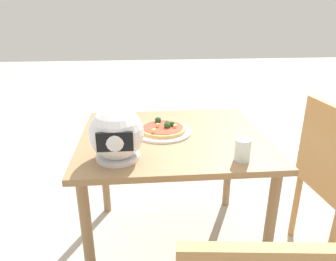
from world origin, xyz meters
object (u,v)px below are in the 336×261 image
object	(u,v)px
pizza	(163,128)
motorcycle_helmet	(117,135)
drinking_glass	(243,150)
chair_side	(335,176)
dining_table	(173,151)

from	to	relation	value
pizza	motorcycle_helmet	xyz separation A→B (m)	(0.22, 0.29, 0.09)
drinking_glass	chair_side	size ratio (longest dim) A/B	0.11
pizza	motorcycle_helmet	bearing A→B (deg)	52.47
drinking_glass	dining_table	bearing A→B (deg)	-48.81
motorcycle_helmet	chair_side	size ratio (longest dim) A/B	0.27
drinking_glass	chair_side	xyz separation A→B (m)	(-0.57, -0.15, -0.25)
chair_side	pizza	bearing A→B (deg)	-12.96
drinking_glass	chair_side	distance (m)	0.64
dining_table	pizza	bearing A→B (deg)	-43.91
dining_table	chair_side	bearing A→B (deg)	169.44
chair_side	motorcycle_helmet	bearing A→B (deg)	4.37
pizza	chair_side	size ratio (longest dim) A/B	0.27
pizza	chair_side	world-z (taller)	chair_side
drinking_glass	chair_side	world-z (taller)	chair_side
dining_table	motorcycle_helmet	xyz separation A→B (m)	(0.27, 0.24, 0.21)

